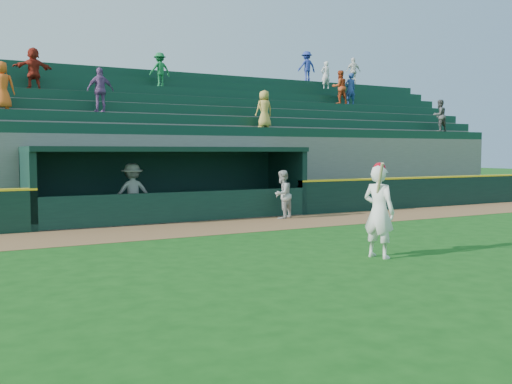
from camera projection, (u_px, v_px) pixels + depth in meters
ground at (290, 254)px, 12.85m from camera, size 120.00×120.00×0.00m
warning_track at (204, 228)px, 17.15m from camera, size 40.00×3.00×0.01m
field_wall_right at (453, 191)px, 24.37m from camera, size 15.50×0.30×1.20m
wall_stripe_right at (453, 177)px, 24.32m from camera, size 15.50×0.32×0.06m
dugout_player_front at (282, 194)px, 19.56m from camera, size 1.01×0.95×1.66m
dugout_player_inside at (133, 192)px, 18.75m from camera, size 1.30×0.83×1.92m
dugout at (168, 179)px, 19.78m from camera, size 9.40×2.80×2.46m
stands at (131, 149)px, 23.72m from camera, size 34.50×6.25×7.55m
batter_at_plate at (379, 210)px, 12.33m from camera, size 0.68×0.88×2.09m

